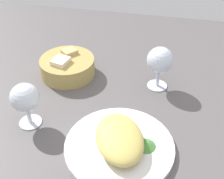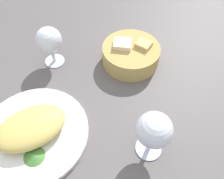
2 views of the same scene
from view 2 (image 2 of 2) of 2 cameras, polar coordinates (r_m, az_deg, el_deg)
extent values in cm
cube|color=#585355|center=(58.80, -11.22, -8.91)|extent=(140.00, 140.00, 2.00)
cylinder|color=white|center=(57.90, -19.19, -10.45)|extent=(26.17, 26.17, 1.40)
ellipsoid|color=#D1BB5E|center=(55.46, -19.99, -9.07)|extent=(19.39, 16.46, 4.41)
cone|color=#498539|center=(53.99, -19.31, -15.56)|extent=(4.82, 4.82, 1.23)
cylinder|color=tan|center=(68.18, 4.78, 8.84)|extent=(17.02, 17.02, 5.61)
cube|color=tan|center=(67.80, 7.90, 10.39)|extent=(5.79, 5.74, 4.30)
cube|color=beige|center=(67.39, 2.62, 10.37)|extent=(6.05, 5.68, 5.09)
cylinder|color=silver|center=(54.35, 9.24, -14.45)|extent=(6.05, 6.05, 0.60)
cylinder|color=silver|center=(51.84, 9.64, -13.25)|extent=(1.00, 1.00, 4.93)
sphere|color=silver|center=(46.24, 10.69, -10.04)|extent=(7.66, 7.66, 7.66)
cylinder|color=silver|center=(71.89, -14.36, 7.13)|extent=(5.93, 5.93, 0.60)
cylinder|color=silver|center=(70.24, -14.76, 8.51)|extent=(1.00, 1.00, 4.24)
sphere|color=silver|center=(66.49, -15.79, 12.08)|extent=(7.38, 7.38, 7.38)
camera|label=1|loc=(0.65, -87.65, 10.51)|focal=47.53mm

